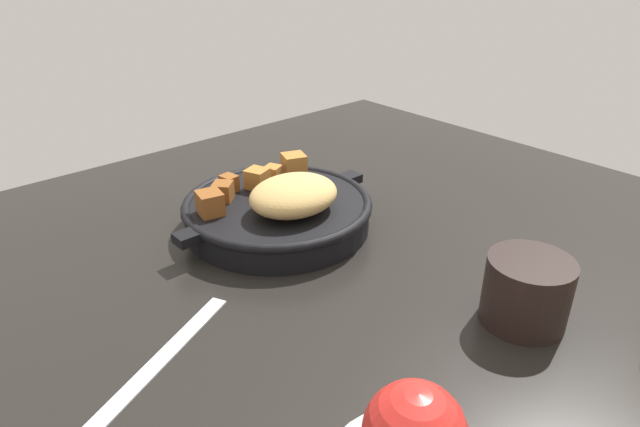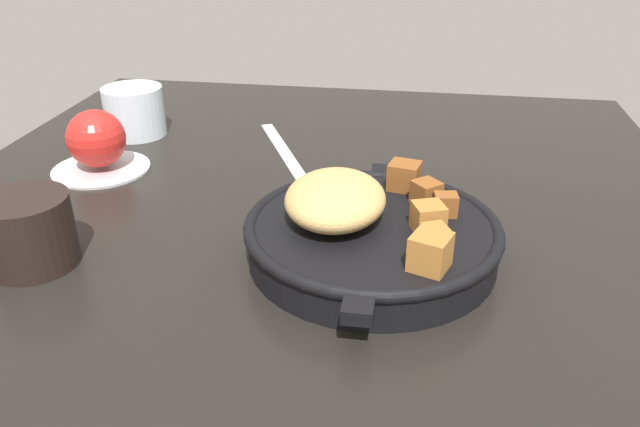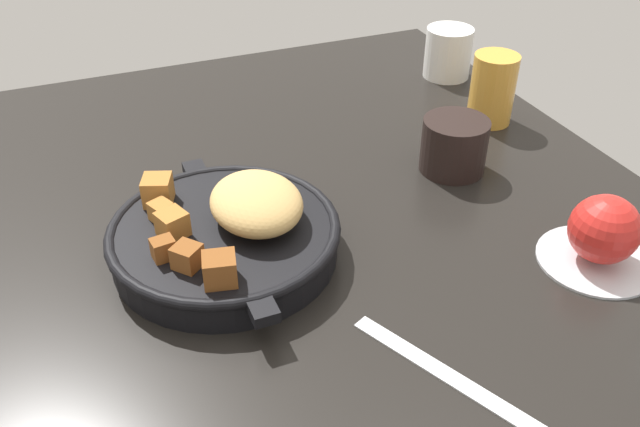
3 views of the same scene
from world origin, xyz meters
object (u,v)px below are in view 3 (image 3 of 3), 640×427
cast_iron_skillet (228,233)px  coffee_mug_dark (454,145)px  white_creamer_pitcher (448,53)px  juice_glass_amber (493,89)px  butter_knife (465,385)px  red_apple (604,229)px

cast_iron_skillet → coffee_mug_dark: 31.18cm
white_creamer_pitcher → juice_glass_amber: bearing=-9.3°
butter_knife → juice_glass_amber: size_ratio=2.34×
cast_iron_skillet → red_apple: 38.02cm
red_apple → white_creamer_pitcher: bearing=167.7°
cast_iron_skillet → white_creamer_pitcher: bearing=124.9°
butter_knife → red_apple: bearing=87.4°
cast_iron_skillet → butter_knife: size_ratio=1.24×
cast_iron_skillet → butter_knife: 28.05cm
cast_iron_skillet → coffee_mug_dark: (-6.08, 30.57, 0.56)cm
white_creamer_pitcher → juice_glass_amber: juice_glass_amber is taller
butter_knife → coffee_mug_dark: size_ratio=2.80×
red_apple → butter_knife: size_ratio=0.31×
red_apple → coffee_mug_dark: 21.95cm
red_apple → coffee_mug_dark: bearing=-169.1°
butter_knife → juice_glass_amber: (-40.04, 29.00, 4.70)cm
red_apple → juice_glass_amber: size_ratio=0.73×
cast_iron_skillet → coffee_mug_dark: cast_iron_skillet is taller
butter_knife → coffee_mug_dark: coffee_mug_dark is taller
cast_iron_skillet → white_creamer_pitcher: (-31.34, 44.90, 1.09)cm
coffee_mug_dark → white_creamer_pitcher: white_creamer_pitcher is taller
butter_knife → cast_iron_skillet: bearing=-177.2°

